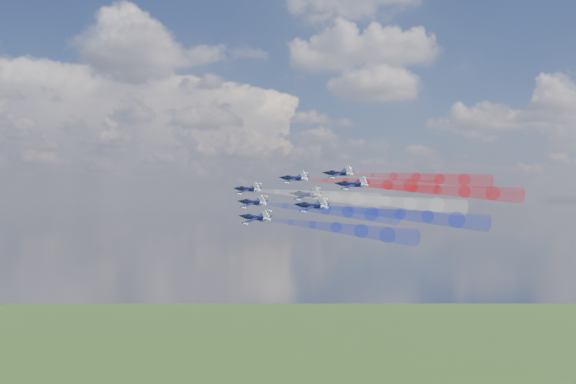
{
  "coord_description": "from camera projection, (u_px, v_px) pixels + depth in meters",
  "views": [
    {
      "loc": [
        1.11,
        -176.36,
        165.4
      ],
      "look_at": [
        6.13,
        2.54,
        168.02
      ],
      "focal_mm": 38.73,
      "sensor_mm": 36.0,
      "label": 1
    }
  ],
  "objects": [
    {
      "name": "jet_outer_right",
      "position": [
        338.0,
        173.0,
        188.13
      ],
      "size": [
        15.69,
        15.56,
        7.23
      ],
      "primitive_type": null,
      "rotation": [
        0.08,
        -0.36,
        0.79
      ],
      "color": "black"
    },
    {
      "name": "trail_rear_right",
      "position": [
        438.0,
        190.0,
        156.4
      ],
      "size": [
        34.43,
        33.03,
        8.21
      ],
      "primitive_type": null,
      "rotation": [
        0.08,
        -0.36,
        0.79
      ],
      "color": "red"
    },
    {
      "name": "trail_center_third",
      "position": [
        386.0,
        201.0,
        157.31
      ],
      "size": [
        34.43,
        33.03,
        8.21
      ],
      "primitive_type": null,
      "rotation": [
        0.08,
        -0.36,
        0.79
      ],
      "color": "white"
    },
    {
      "name": "jet_center_third",
      "position": [
        306.0,
        194.0,
        174.99
      ],
      "size": [
        15.69,
        15.56,
        7.23
      ],
      "primitive_type": null,
      "rotation": [
        0.08,
        -0.36,
        0.79
      ],
      "color": "black"
    },
    {
      "name": "jet_inner_right",
      "position": [
        294.0,
        178.0,
        190.02
      ],
      "size": [
        15.69,
        15.56,
        7.23
      ],
      "primitive_type": null,
      "rotation": [
        0.08,
        -0.36,
        0.79
      ],
      "color": "black"
    },
    {
      "name": "trail_inner_right",
      "position": [
        366.0,
        183.0,
        172.34
      ],
      "size": [
        34.43,
        33.03,
        8.21
      ],
      "primitive_type": null,
      "rotation": [
        0.08,
        -0.36,
        0.79
      ],
      "color": "red"
    },
    {
      "name": "jet_inner_left",
      "position": [
        252.0,
        202.0,
        177.61
      ],
      "size": [
        15.69,
        15.56,
        7.23
      ],
      "primitive_type": null,
      "rotation": [
        0.08,
        -0.36,
        0.79
      ],
      "color": "black"
    },
    {
      "name": "trail_lead",
      "position": [
        314.0,
        195.0,
        173.24
      ],
      "size": [
        34.43,
        33.03,
        8.21
      ],
      "primitive_type": null,
      "rotation": [
        0.08,
        -0.36,
        0.79
      ],
      "color": "white"
    },
    {
      "name": "jet_lead",
      "position": [
        247.0,
        189.0,
        190.92
      ],
      "size": [
        15.69,
        15.56,
        7.23
      ],
      "primitive_type": null,
      "rotation": [
        0.08,
        -0.36,
        0.79
      ],
      "color": "black"
    },
    {
      "name": "trail_outer_left",
      "position": [
        336.0,
        228.0,
        145.64
      ],
      "size": [
        34.43,
        33.03,
        8.21
      ],
      "primitive_type": null,
      "rotation": [
        0.08,
        -0.36,
        0.79
      ],
      "color": "#182ACF"
    },
    {
      "name": "trail_outer_right",
      "position": [
        416.0,
        177.0,
        170.45
      ],
      "size": [
        34.43,
        33.03,
        8.21
      ],
      "primitive_type": null,
      "rotation": [
        0.08,
        -0.36,
        0.79
      ],
      "color": "red"
    },
    {
      "name": "jet_rear_left",
      "position": [
        312.0,
        206.0,
        162.12
      ],
      "size": [
        15.69,
        15.56,
        7.23
      ],
      "primitive_type": null,
      "rotation": [
        0.08,
        -0.36,
        0.79
      ],
      "color": "black"
    },
    {
      "name": "jet_rear_right",
      "position": [
        352.0,
        184.0,
        174.08
      ],
      "size": [
        15.69,
        15.56,
        7.23
      ],
      "primitive_type": null,
      "rotation": [
        0.08,
        -0.36,
        0.79
      ],
      "color": "black"
    },
    {
      "name": "trail_inner_left",
      "position": [
        325.0,
        210.0,
        159.93
      ],
      "size": [
        34.43,
        33.03,
        8.21
      ],
      "primitive_type": null,
      "rotation": [
        0.08,
        -0.36,
        0.79
      ],
      "color": "#182ACF"
    },
    {
      "name": "jet_outer_left",
      "position": [
        255.0,
        218.0,
        163.32
      ],
      "size": [
        15.69,
        15.56,
        7.23
      ],
      "primitive_type": null,
      "rotation": [
        0.08,
        -0.36,
        0.79
      ],
      "color": "black"
    },
    {
      "name": "trail_rear_left",
      "position": [
        400.0,
        215.0,
        144.44
      ],
      "size": [
        34.43,
        33.03,
        8.21
      ],
      "primitive_type": null,
      "rotation": [
        0.08,
        -0.36,
        0.79
      ],
      "color": "#182ACF"
    }
  ]
}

